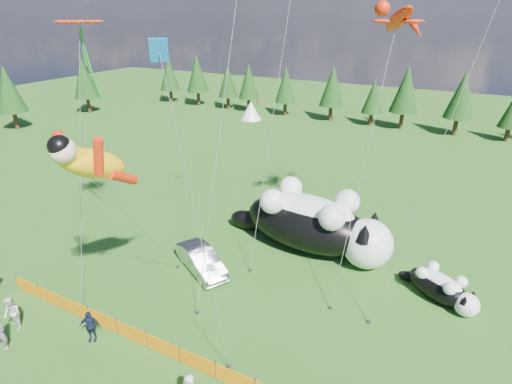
% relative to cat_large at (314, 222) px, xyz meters
% --- Properties ---
extents(ground, '(160.00, 160.00, 0.00)m').
position_rel_cat_large_xyz_m(ground, '(-3.15, -9.40, -2.10)').
color(ground, '#0F3B0A').
rests_on(ground, ground).
extents(safety_fence, '(22.06, 0.06, 1.10)m').
position_rel_cat_large_xyz_m(safety_fence, '(-3.15, -12.40, -1.60)').
color(safety_fence, '#262626').
rests_on(safety_fence, ground).
extents(tree_line, '(90.00, 4.00, 8.00)m').
position_rel_cat_large_xyz_m(tree_line, '(-3.15, 35.60, 1.90)').
color(tree_line, black).
rests_on(tree_line, ground).
extents(festival_tents, '(50.00, 3.20, 2.80)m').
position_rel_cat_large_xyz_m(festival_tents, '(7.85, 30.60, -0.70)').
color(festival_tents, white).
rests_on(festival_tents, ground).
extents(cat_large, '(12.27, 5.04, 4.43)m').
position_rel_cat_large_xyz_m(cat_large, '(0.00, 0.00, 0.00)').
color(cat_large, black).
rests_on(cat_large, ground).
extents(cat_small, '(4.59, 3.33, 1.80)m').
position_rel_cat_large_xyz_m(cat_small, '(8.43, -1.79, -1.25)').
color(cat_small, black).
rests_on(cat_small, ground).
extents(car, '(4.82, 3.70, 1.52)m').
position_rel_cat_large_xyz_m(car, '(-5.47, -5.72, -1.34)').
color(car, silver).
rests_on(car, ground).
extents(spectator_a, '(0.73, 0.51, 1.91)m').
position_rel_cat_large_xyz_m(spectator_a, '(-10.49, -15.66, -1.15)').
color(spectator_a, slate).
rests_on(spectator_a, ground).
extents(spectator_b, '(1.03, 0.73, 1.94)m').
position_rel_cat_large_xyz_m(spectator_b, '(-11.23, -14.55, -1.13)').
color(spectator_b, silver).
rests_on(spectator_b, ground).
extents(spectator_c, '(1.17, 0.98, 1.77)m').
position_rel_cat_large_xyz_m(spectator_c, '(-7.01, -13.27, -1.22)').
color(spectator_c, black).
rests_on(spectator_c, ground).
extents(superhero_kite, '(4.18, 7.39, 11.54)m').
position_rel_cat_large_xyz_m(superhero_kite, '(-7.08, -11.25, 6.78)').
color(superhero_kite, yellow).
rests_on(superhero_kite, ground).
extents(gecko_kite, '(4.73, 10.76, 16.72)m').
position_rel_cat_large_xyz_m(gecko_kite, '(3.40, 2.19, 12.74)').
color(gecko_kite, red).
rests_on(gecko_kite, ground).
extents(flower_kite, '(3.94, 6.66, 15.75)m').
position_rel_cat_large_xyz_m(flower_kite, '(-11.66, -6.85, 12.48)').
color(flower_kite, red).
rests_on(flower_kite, ground).
extents(diamond_kite_a, '(1.89, 7.71, 17.86)m').
position_rel_cat_large_xyz_m(diamond_kite_a, '(-4.58, -2.17, 13.61)').
color(diamond_kite_a, blue).
rests_on(diamond_kite_a, ground).
extents(diamond_kite_c, '(2.57, 1.03, 14.93)m').
position_rel_cat_large_xyz_m(diamond_kite_c, '(-1.84, -12.10, 11.52)').
color(diamond_kite_c, blue).
rests_on(diamond_kite_c, ground).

